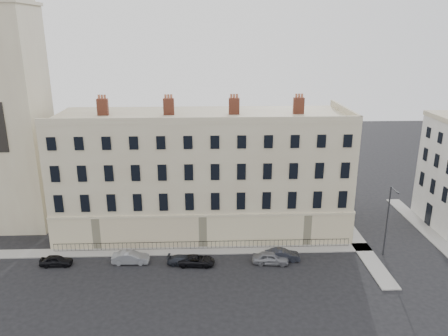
# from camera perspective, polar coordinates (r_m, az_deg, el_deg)

# --- Properties ---
(ground) EXTENTS (160.00, 160.00, 0.00)m
(ground) POSITION_cam_1_polar(r_m,az_deg,el_deg) (48.52, 4.52, -13.41)
(ground) COLOR black
(ground) RESTS_ON ground
(terrace) EXTENTS (36.22, 12.22, 17.00)m
(terrace) POSITION_cam_1_polar(r_m,az_deg,el_deg) (56.02, -2.79, -0.57)
(terrace) COLOR #BDAD8C
(terrace) RESTS_ON ground
(church_tower) EXTENTS (8.00, 8.13, 44.00)m
(church_tower) POSITION_cam_1_polar(r_m,az_deg,el_deg) (60.82, -26.59, 9.85)
(church_tower) COLOR #BDAD8C
(church_tower) RESTS_ON ground
(pavement_terrace) EXTENTS (48.00, 2.00, 0.12)m
(pavement_terrace) POSITION_cam_1_polar(r_m,az_deg,el_deg) (52.74, -7.18, -10.71)
(pavement_terrace) COLOR gray
(pavement_terrace) RESTS_ON ground
(pavement_east_return) EXTENTS (2.00, 24.00, 0.12)m
(pavement_east_return) POSITION_cam_1_polar(r_m,az_deg,el_deg) (58.17, 16.55, -8.52)
(pavement_east_return) COLOR gray
(pavement_east_return) RESTS_ON ground
(pavement_adjacent) EXTENTS (2.00, 20.00, 0.12)m
(pavement_adjacent) POSITION_cam_1_polar(r_m,az_deg,el_deg) (63.66, 24.60, -7.12)
(pavement_adjacent) COLOR gray
(pavement_adjacent) RESTS_ON ground
(railings) EXTENTS (35.00, 0.04, 0.96)m
(railings) POSITION_cam_1_polar(r_m,az_deg,el_deg) (52.66, -2.76, -10.02)
(railings) COLOR black
(railings) RESTS_ON ground
(car_a) EXTENTS (3.51, 1.43, 1.19)m
(car_a) POSITION_cam_1_polar(r_m,az_deg,el_deg) (52.69, -21.07, -11.22)
(car_a) COLOR black
(car_a) RESTS_ON ground
(car_b) EXTENTS (4.13, 1.52, 1.35)m
(car_b) POSITION_cam_1_polar(r_m,az_deg,el_deg) (50.81, -12.10, -11.37)
(car_b) COLOR gray
(car_b) RESTS_ON ground
(car_c) EXTENTS (3.80, 1.91, 1.06)m
(car_c) POSITION_cam_1_polar(r_m,az_deg,el_deg) (49.69, -5.30, -11.92)
(car_c) COLOR #20242B
(car_c) RESTS_ON ground
(car_d) EXTENTS (4.14, 2.13, 1.12)m
(car_d) POSITION_cam_1_polar(r_m,az_deg,el_deg) (49.51, -3.60, -11.95)
(car_d) COLOR black
(car_d) RESTS_ON ground
(car_e) EXTENTS (4.19, 2.07, 1.37)m
(car_e) POSITION_cam_1_polar(r_m,az_deg,el_deg) (49.90, 6.11, -11.61)
(car_e) COLOR gray
(car_e) RESTS_ON ground
(car_f) EXTENTS (4.01, 1.59, 1.30)m
(car_f) POSITION_cam_1_polar(r_m,az_deg,el_deg) (50.73, 7.62, -11.20)
(car_f) COLOR black
(car_f) RESTS_ON ground
(streetlamp) EXTENTS (0.29, 1.84, 8.47)m
(streetlamp) POSITION_cam_1_polar(r_m,az_deg,el_deg) (52.79, 20.61, -6.16)
(streetlamp) COLOR #34353A
(streetlamp) RESTS_ON ground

